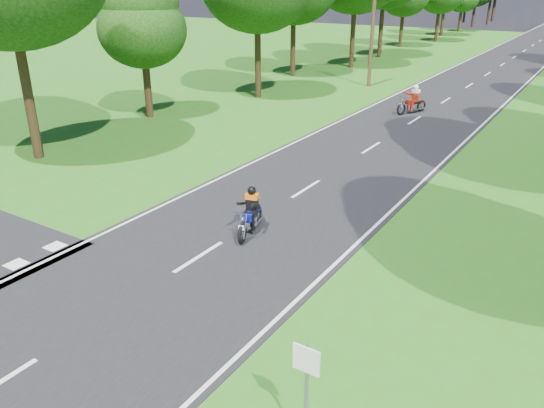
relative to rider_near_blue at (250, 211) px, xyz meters
The scene contains 7 objects.
ground 4.04m from the rider_near_blue, 94.96° to the right, with size 160.00×160.00×0.00m, color #306216.
main_road 46.04m from the rider_near_blue, 90.43° to the left, with size 7.00×140.00×0.02m, color black.
road_markings 44.17m from the rider_near_blue, 90.62° to the left, with size 7.40×140.00×0.01m.
telegraph_pole 25.08m from the rider_near_blue, 104.79° to the left, with size 1.20×0.26×8.00m.
road_sign 7.92m from the rider_near_blue, 49.23° to the right, with size 0.45×0.07×2.00m.
rider_near_blue is the anchor object (origin of this frame).
rider_far_red 17.51m from the rider_near_blue, 93.41° to the left, with size 0.63×1.89×1.58m, color #A5170C, non-canonical shape.
Camera 1 is at (8.44, -7.63, 6.92)m, focal length 35.00 mm.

